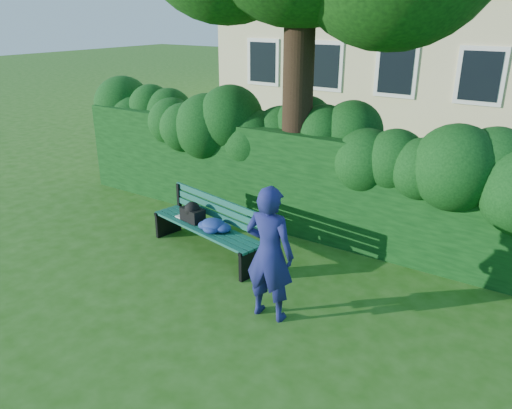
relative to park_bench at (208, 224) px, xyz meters
The scene contains 4 objects.
ground 1.03m from the park_bench, 27.33° to the right, with size 80.00×80.00×0.00m, color #235712.
hedge 2.00m from the park_bench, 65.87° to the left, with size 10.00×1.00×1.80m.
park_bench is the anchor object (origin of this frame).
man_reading 2.08m from the park_bench, 28.84° to the right, with size 0.65×0.43×1.78m, color navy.
Camera 1 is at (3.93, -5.25, 3.70)m, focal length 35.00 mm.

